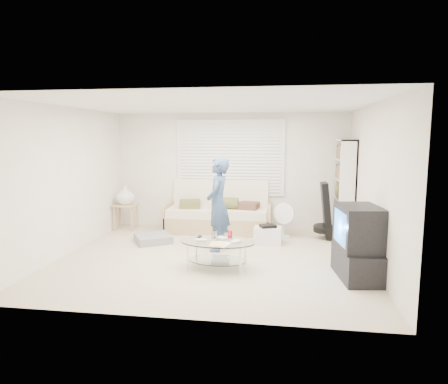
% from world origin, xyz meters
% --- Properties ---
extents(ground, '(5.00, 5.00, 0.00)m').
position_xyz_m(ground, '(0.00, 0.00, 0.00)').
color(ground, tan).
rests_on(ground, ground).
extents(room_shell, '(5.02, 4.52, 2.51)m').
position_xyz_m(room_shell, '(0.00, 0.48, 1.63)').
color(room_shell, white).
rests_on(room_shell, ground).
extents(window_blinds, '(2.32, 0.08, 1.62)m').
position_xyz_m(window_blinds, '(0.00, 2.20, 1.55)').
color(window_blinds, silver).
rests_on(window_blinds, ground).
extents(futon_sofa, '(2.22, 0.90, 1.08)m').
position_xyz_m(futon_sofa, '(-0.20, 1.88, 0.36)').
color(futon_sofa, tan).
rests_on(futon_sofa, ground).
extents(grey_floor_pillow, '(0.87, 0.87, 0.14)m').
position_xyz_m(grey_floor_pillow, '(-1.30, 0.83, 0.07)').
color(grey_floor_pillow, gray).
rests_on(grey_floor_pillow, ground).
extents(side_table, '(0.49, 0.39, 0.96)m').
position_xyz_m(side_table, '(-2.22, 1.77, 0.71)').
color(side_table, tan).
rests_on(side_table, ground).
extents(bookshelf, '(0.31, 0.82, 1.95)m').
position_xyz_m(bookshelf, '(2.32, 1.70, 0.97)').
color(bookshelf, white).
rests_on(bookshelf, ground).
extents(guitar_case, '(0.40, 0.40, 1.10)m').
position_xyz_m(guitar_case, '(1.97, 1.56, 0.49)').
color(guitar_case, black).
rests_on(guitar_case, ground).
extents(floor_fan, '(0.44, 0.28, 0.70)m').
position_xyz_m(floor_fan, '(1.16, 1.58, 0.41)').
color(floor_fan, white).
rests_on(floor_fan, ground).
extents(storage_bin, '(0.52, 0.37, 0.36)m').
position_xyz_m(storage_bin, '(0.87, 1.07, 0.16)').
color(storage_bin, white).
rests_on(storage_bin, ground).
extents(tv_unit, '(0.63, 1.01, 1.04)m').
position_xyz_m(tv_unit, '(2.20, -0.61, 0.51)').
color(tv_unit, black).
rests_on(tv_unit, ground).
extents(coffee_table, '(1.21, 0.82, 0.55)m').
position_xyz_m(coffee_table, '(0.16, -0.49, 0.35)').
color(coffee_table, silver).
rests_on(coffee_table, ground).
extents(standing_person, '(0.44, 0.63, 1.65)m').
position_xyz_m(standing_person, '(0.01, 0.49, 0.83)').
color(standing_person, navy).
rests_on(standing_person, ground).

